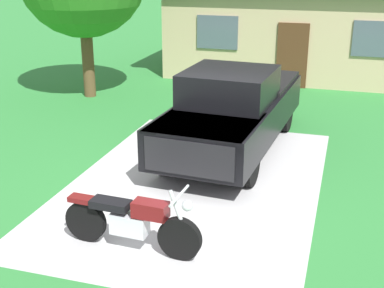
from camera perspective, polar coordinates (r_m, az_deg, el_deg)
ground_plane at (r=10.20m, az=0.44°, el=-4.27°), size 80.00×80.00×0.00m
driveway_pad at (r=10.20m, az=0.44°, el=-4.26°), size 4.67×7.15×0.01m
motorcycle at (r=7.89m, az=-6.57°, el=-8.37°), size 2.21×0.70×1.09m
pickup_truck at (r=11.73m, az=4.64°, el=3.94°), size 2.38×5.74×1.90m
neighbor_house at (r=19.92m, az=11.85°, el=12.78°), size 9.60×5.60×3.50m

